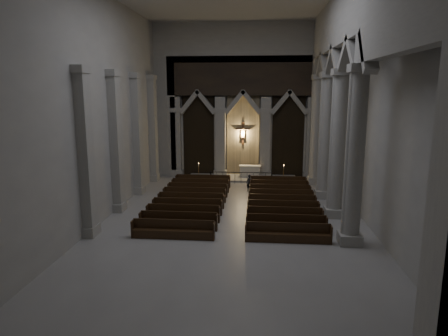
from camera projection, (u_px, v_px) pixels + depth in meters
The scene contains 11 objects.
room at pixel (234, 76), 19.77m from camera, with size 24.00×24.10×12.00m.
sanctuary_wall at pixel (243, 94), 31.23m from camera, with size 14.00×0.77×12.00m.
right_arcade at pixel (342, 72), 20.55m from camera, with size 1.00×24.00×12.00m.
left_pilasters at pixel (128, 140), 24.48m from camera, with size 0.60×13.00×8.03m.
sanctuary_step at pixel (242, 178), 31.58m from camera, with size 8.50×2.60×0.15m, color #AAA79F.
altar at pixel (250, 171), 31.77m from camera, with size 1.73×0.69×0.88m.
altar_rail at pixel (241, 176), 29.86m from camera, with size 4.67×0.09×0.92m.
candle_stand_left at pixel (199, 176), 30.86m from camera, with size 0.24×0.24×1.41m.
candle_stand_right at pixel (283, 178), 30.26m from camera, with size 0.23×0.23×1.36m.
pews at pixel (236, 204), 23.69m from camera, with size 9.37×10.62×0.89m.
worshipper at pixel (249, 183), 27.59m from camera, with size 0.43×0.28×1.19m, color black.
Camera 1 is at (1.28, -20.24, 6.94)m, focal length 32.00 mm.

